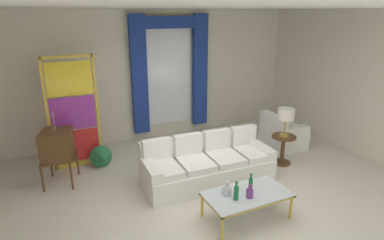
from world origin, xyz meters
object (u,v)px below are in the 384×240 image
object	(u,v)px
round_side_table	(283,147)
peacock_figurine	(102,158)
bottle_crystal_tall	(227,190)
table_lamp_brass	(286,115)
vintage_tv	(57,145)
bottle_ruby_flask	(251,184)
bottle_blue_decanter	(236,192)
coffee_table	(247,195)
couch_white_long	(206,164)
armchair_white	(282,135)
stained_glass_divider	(74,115)
bottle_amber_squat	(250,193)

from	to	relation	value
round_side_table	peacock_figurine	bearing A→B (deg)	158.29
bottle_crystal_tall	table_lamp_brass	xyz separation A→B (m)	(1.98, 1.11, 0.54)
vintage_tv	peacock_figurine	xyz separation A→B (m)	(0.77, 0.27, -0.51)
bottle_ruby_flask	peacock_figurine	distance (m)	3.06
bottle_blue_decanter	bottle_crystal_tall	world-z (taller)	bottle_blue_decanter
bottle_blue_decanter	peacock_figurine	xyz separation A→B (m)	(-1.41, 2.62, -0.31)
bottle_blue_decanter	table_lamp_brass	world-z (taller)	table_lamp_brass
coffee_table	bottle_blue_decanter	size ratio (longest dim) A/B	4.22
couch_white_long	bottle_ruby_flask	distance (m)	1.28
coffee_table	couch_white_long	bearing A→B (deg)	89.87
bottle_ruby_flask	round_side_table	bearing A→B (deg)	36.00
armchair_white	table_lamp_brass	size ratio (longest dim) A/B	1.52
armchair_white	coffee_table	bearing A→B (deg)	-139.76
couch_white_long	armchair_white	world-z (taller)	couch_white_long
stained_glass_divider	peacock_figurine	world-z (taller)	stained_glass_divider
couch_white_long	stained_glass_divider	world-z (taller)	stained_glass_divider
bottle_crystal_tall	peacock_figurine	distance (m)	2.81
stained_glass_divider	vintage_tv	bearing A→B (deg)	-122.36
peacock_figurine	stained_glass_divider	bearing A→B (deg)	141.19
bottle_blue_decanter	peacock_figurine	bearing A→B (deg)	118.33
bottle_crystal_tall	bottle_amber_squat	distance (m)	0.33
round_side_table	bottle_blue_decanter	bearing A→B (deg)	-146.47
bottle_crystal_tall	armchair_white	xyz separation A→B (m)	(2.52, 1.79, -0.20)
armchair_white	round_side_table	size ratio (longest dim) A/B	1.46
bottle_amber_squat	armchair_white	distance (m)	3.03
peacock_figurine	table_lamp_brass	distance (m)	3.69
coffee_table	bottle_crystal_tall	bearing A→B (deg)	159.45
coffee_table	bottle_blue_decanter	distance (m)	0.29
vintage_tv	round_side_table	xyz separation A→B (m)	(4.12, -1.07, -0.37)
couch_white_long	round_side_table	distance (m)	1.70
couch_white_long	bottle_amber_squat	bearing A→B (deg)	-91.32
bottle_blue_decanter	bottle_crystal_tall	xyz separation A→B (m)	(-0.05, 0.17, -0.04)
couch_white_long	bottle_blue_decanter	xyz separation A→B (m)	(-0.24, -1.37, 0.22)
couch_white_long	vintage_tv	xyz separation A→B (m)	(-2.42, 0.98, 0.42)
stained_glass_divider	peacock_figurine	bearing A→B (deg)	-38.81
armchair_white	bottle_crystal_tall	bearing A→B (deg)	-144.66
bottle_crystal_tall	round_side_table	bearing A→B (deg)	29.26
table_lamp_brass	bottle_blue_decanter	bearing A→B (deg)	-146.47
bottle_crystal_tall	peacock_figurine	world-z (taller)	bottle_crystal_tall
bottle_ruby_flask	stained_glass_divider	bearing A→B (deg)	127.04
table_lamp_brass	stained_glass_divider	bearing A→B (deg)	156.18
bottle_amber_squat	bottle_ruby_flask	world-z (taller)	bottle_ruby_flask
bottle_blue_decanter	bottle_ruby_flask	distance (m)	0.34
bottle_amber_squat	round_side_table	bearing A→B (deg)	37.28
couch_white_long	bottle_blue_decanter	size ratio (longest dim) A/B	8.00
bottle_blue_decanter	armchair_white	size ratio (longest dim) A/B	0.34
bottle_ruby_flask	bottle_crystal_tall	bearing A→B (deg)	170.58
couch_white_long	bottle_blue_decanter	bearing A→B (deg)	-99.97
bottle_blue_decanter	stained_glass_divider	distance (m)	3.49
bottle_crystal_tall	round_side_table	size ratio (longest dim) A/B	0.37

